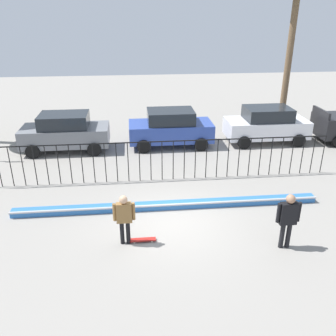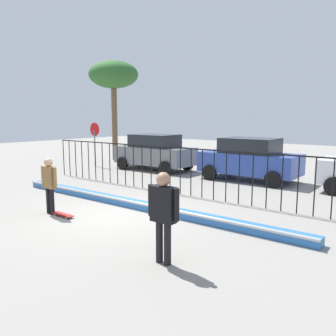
{
  "view_description": "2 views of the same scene",
  "coord_description": "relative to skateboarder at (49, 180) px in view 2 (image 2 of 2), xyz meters",
  "views": [
    {
      "loc": [
        -1.17,
        -10.42,
        6.63
      ],
      "look_at": [
        0.12,
        2.1,
        1.07
      ],
      "focal_mm": 38.6,
      "sensor_mm": 36.0,
      "label": 1
    },
    {
      "loc": [
        7.17,
        -6.7,
        2.81
      ],
      "look_at": [
        0.45,
        2.02,
        1.17
      ],
      "focal_mm": 36.68,
      "sensor_mm": 36.0,
      "label": 2
    }
  ],
  "objects": [
    {
      "name": "stop_sign",
      "position": [
        -6.59,
        7.33,
        0.63
      ],
      "size": [
        0.76,
        0.07,
        2.5
      ],
      "color": "slate",
      "rests_on": "ground"
    },
    {
      "name": "bowl_coping_ledge",
      "position": [
        1.52,
        1.99,
        -0.87
      ],
      "size": [
        11.0,
        0.4,
        0.27
      ],
      "color": "#2D6BB7",
      "rests_on": "ground"
    },
    {
      "name": "parked_car_gray",
      "position": [
        -3.01,
        8.38,
        -0.02
      ],
      "size": [
        4.3,
        2.12,
        1.9
      ],
      "rotation": [
        0.0,
        0.0,
        0.07
      ],
      "color": "slate",
      "rests_on": "ground"
    },
    {
      "name": "skateboarder",
      "position": [
        0.0,
        0.0,
        0.0
      ],
      "size": [
        0.67,
        0.25,
        1.65
      ],
      "rotation": [
        0.0,
        0.0,
        -0.44
      ],
      "color": "black",
      "rests_on": "ground"
    },
    {
      "name": "perimeter_fence",
      "position": [
        1.52,
        4.41,
        0.08
      ],
      "size": [
        14.04,
        0.04,
        1.73
      ],
      "color": "black",
      "rests_on": "ground"
    },
    {
      "name": "parked_car_blue",
      "position": [
        2.33,
        8.54,
        -0.02
      ],
      "size": [
        4.3,
        2.12,
        1.9
      ],
      "rotation": [
        0.0,
        0.0,
        -0.06
      ],
      "color": "#2D479E",
      "rests_on": "ground"
    },
    {
      "name": "camera_operator",
      "position": [
        4.77,
        -0.69,
        0.09
      ],
      "size": [
        0.72,
        0.27,
        1.79
      ],
      "rotation": [
        0.0,
        0.0,
        2.02
      ],
      "color": "black",
      "rests_on": "ground"
    },
    {
      "name": "ground_plane",
      "position": [
        1.52,
        1.07,
        -0.99
      ],
      "size": [
        60.0,
        60.0,
        0.0
      ],
      "primitive_type": "plane",
      "color": "gray"
    },
    {
      "name": "palm_tree_short",
      "position": [
        -7.94,
        10.19,
        4.43
      ],
      "size": [
        3.18,
        3.18,
        6.4
      ],
      "color": "brown",
      "rests_on": "ground"
    },
    {
      "name": "skateboard",
      "position": [
        0.54,
        0.03,
        -0.93
      ],
      "size": [
        0.8,
        0.2,
        0.07
      ],
      "rotation": [
        0.0,
        0.0,
        0.39
      ],
      "color": "#A51E19",
      "rests_on": "ground"
    }
  ]
}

